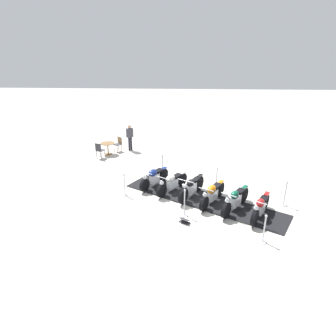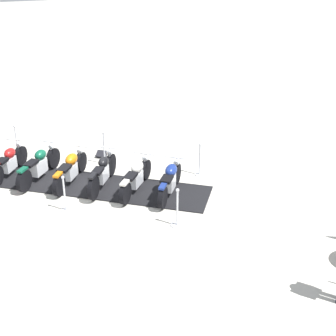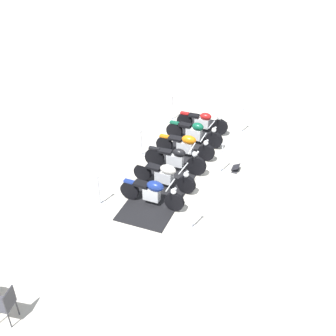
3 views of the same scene
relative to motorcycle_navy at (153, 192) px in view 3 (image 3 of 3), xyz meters
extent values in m
plane|color=beige|center=(-1.23, -2.18, -0.49)|extent=(80.00, 80.00, 0.00)
cube|color=black|center=(-1.23, -2.18, -0.47)|extent=(4.96, 7.01, 0.03)
cylinder|color=black|center=(-0.60, 0.37, -0.15)|extent=(0.58, 0.42, 0.60)
cylinder|color=black|center=(0.66, -0.41, -0.15)|extent=(0.58, 0.42, 0.60)
cube|color=silver|center=(0.03, -0.02, -0.09)|extent=(0.55, 0.46, 0.40)
ellipsoid|color=navy|center=(-0.08, 0.05, 0.25)|extent=(0.62, 0.55, 0.32)
cube|color=black|center=(0.32, -0.19, 0.20)|extent=(0.54, 0.48, 0.08)
cube|color=navy|center=(0.66, -0.41, 0.18)|extent=(0.36, 0.30, 0.06)
cylinder|color=silver|center=(-0.55, 0.33, 0.10)|extent=(0.26, 0.20, 0.52)
cylinder|color=silver|center=(-0.49, 0.30, 0.42)|extent=(0.37, 0.58, 0.04)
sphere|color=silver|center=(-0.58, 0.35, 0.22)|extent=(0.18, 0.18, 0.18)
cylinder|color=black|center=(-1.12, -0.44, -0.15)|extent=(0.57, 0.45, 0.60)
cylinder|color=black|center=(0.17, -1.33, -0.15)|extent=(0.57, 0.45, 0.60)
cube|color=silver|center=(-0.47, -0.89, -0.10)|extent=(0.61, 0.53, 0.38)
ellipsoid|color=silver|center=(-0.59, -0.80, 0.22)|extent=(0.62, 0.56, 0.31)
cube|color=black|center=(-0.17, -1.09, 0.17)|extent=(0.55, 0.50, 0.08)
cube|color=silver|center=(0.17, -1.33, 0.18)|extent=(0.37, 0.32, 0.06)
cylinder|color=silver|center=(-1.07, -0.47, 0.10)|extent=(0.23, 0.19, 0.52)
cylinder|color=silver|center=(-1.02, -0.51, 0.42)|extent=(0.41, 0.58, 0.04)
sphere|color=silver|center=(-1.11, -0.45, 0.22)|extent=(0.18, 0.18, 0.18)
cylinder|color=black|center=(-1.63, -1.39, -0.11)|extent=(0.65, 0.43, 0.68)
cylinder|color=black|center=(-0.32, -2.11, -0.11)|extent=(0.65, 0.43, 0.68)
cube|color=silver|center=(-0.98, -1.75, -0.06)|extent=(0.60, 0.46, 0.41)
ellipsoid|color=black|center=(-1.10, -1.68, 0.26)|extent=(0.53, 0.46, 0.28)
cube|color=black|center=(-0.66, -1.92, 0.22)|extent=(0.52, 0.44, 0.08)
cube|color=black|center=(-0.32, -2.11, 0.26)|extent=(0.40, 0.30, 0.06)
cylinder|color=silver|center=(-1.56, -1.43, 0.18)|extent=(0.32, 0.22, 0.58)
cylinder|color=silver|center=(-1.48, -1.48, 0.52)|extent=(0.38, 0.66, 0.04)
sphere|color=silver|center=(-1.57, -1.43, 0.32)|extent=(0.18, 0.18, 0.18)
cylinder|color=black|center=(-2.16, -2.22, -0.15)|extent=(0.60, 0.42, 0.61)
cylinder|color=black|center=(-0.79, -3.01, -0.15)|extent=(0.60, 0.42, 0.61)
cube|color=silver|center=(-1.48, -2.62, -0.09)|extent=(0.61, 0.49, 0.38)
ellipsoid|color=#D16B0F|center=(-1.60, -2.55, 0.23)|extent=(0.62, 0.54, 0.32)
cube|color=black|center=(-1.16, -2.80, 0.18)|extent=(0.57, 0.49, 0.08)
cube|color=#D16B0F|center=(-0.79, -3.01, 0.19)|extent=(0.37, 0.31, 0.06)
cylinder|color=silver|center=(-2.11, -2.26, 0.11)|extent=(0.26, 0.19, 0.53)
cylinder|color=silver|center=(-2.05, -2.29, 0.43)|extent=(0.35, 0.58, 0.04)
sphere|color=silver|center=(-2.14, -2.24, 0.23)|extent=(0.18, 0.18, 0.18)
cylinder|color=black|center=(-2.65, -3.03, -0.13)|extent=(0.60, 0.47, 0.64)
cylinder|color=black|center=(-1.31, -3.94, -0.13)|extent=(0.60, 0.47, 0.64)
cube|color=silver|center=(-1.98, -3.48, -0.07)|extent=(0.62, 0.53, 0.42)
ellipsoid|color=#0F5138|center=(-2.10, -3.40, 0.26)|extent=(0.53, 0.50, 0.30)
cube|color=black|center=(-1.68, -3.69, 0.22)|extent=(0.54, 0.48, 0.08)
cube|color=#0F5138|center=(-1.31, -3.94, 0.22)|extent=(0.38, 0.33, 0.06)
cylinder|color=silver|center=(-2.59, -3.06, 0.14)|extent=(0.25, 0.20, 0.55)
cylinder|color=silver|center=(-2.54, -3.10, 0.47)|extent=(0.39, 0.54, 0.04)
sphere|color=silver|center=(-2.62, -3.04, 0.27)|extent=(0.18, 0.18, 0.18)
cylinder|color=black|center=(-3.12, -3.99, -0.14)|extent=(0.61, 0.43, 0.63)
cylinder|color=black|center=(-1.85, -4.71, -0.14)|extent=(0.61, 0.43, 0.63)
cube|color=silver|center=(-2.48, -4.35, -0.10)|extent=(0.60, 0.49, 0.37)
ellipsoid|color=#AD1919|center=(-2.61, -4.28, 0.21)|extent=(0.54, 0.48, 0.29)
cube|color=black|center=(-2.19, -4.52, 0.17)|extent=(0.48, 0.43, 0.08)
cube|color=#AD1919|center=(-1.85, -4.71, 0.20)|extent=(0.38, 0.31, 0.06)
cylinder|color=silver|center=(-3.06, -4.03, 0.13)|extent=(0.26, 0.19, 0.54)
cylinder|color=silver|center=(-3.00, -4.06, 0.45)|extent=(0.37, 0.62, 0.04)
sphere|color=silver|center=(-3.09, -4.01, 0.25)|extent=(0.18, 0.18, 0.18)
cylinder|color=silver|center=(1.59, -0.28, -0.47)|extent=(0.34, 0.34, 0.03)
cylinder|color=silver|center=(1.59, -0.28, 0.02)|extent=(0.05, 0.05, 0.96)
sphere|color=silver|center=(1.59, -0.28, 0.54)|extent=(0.09, 0.09, 0.09)
cylinder|color=silver|center=(-2.51, -1.44, -0.47)|extent=(0.35, 0.35, 0.03)
cylinder|color=silver|center=(-2.51, -1.44, 0.05)|extent=(0.05, 0.05, 1.03)
sphere|color=silver|center=(-2.51, -1.44, 0.60)|extent=(0.09, 0.09, 0.09)
cylinder|color=silver|center=(0.06, -2.93, -0.47)|extent=(0.29, 0.29, 0.03)
cylinder|color=silver|center=(0.06, -2.93, 0.00)|extent=(0.05, 0.05, 0.93)
sphere|color=silver|center=(0.06, -2.93, 0.51)|extent=(0.09, 0.09, 0.09)
cylinder|color=silver|center=(-1.48, -5.58, -0.47)|extent=(0.29, 0.29, 0.03)
cylinder|color=silver|center=(-1.48, -5.58, 0.03)|extent=(0.05, 0.05, 0.98)
sphere|color=silver|center=(-1.48, -5.58, 0.56)|extent=(0.09, 0.09, 0.09)
cylinder|color=silver|center=(-0.97, 1.21, -0.47)|extent=(0.29, 0.29, 0.03)
cylinder|color=silver|center=(-0.97, 1.21, 0.01)|extent=(0.05, 0.05, 0.94)
sphere|color=silver|center=(-0.97, 1.21, 0.51)|extent=(0.09, 0.09, 0.09)
cylinder|color=silver|center=(-4.05, -4.09, -0.47)|extent=(0.31, 0.31, 0.03)
cylinder|color=silver|center=(-4.05, -4.09, 0.01)|extent=(0.05, 0.05, 0.94)
sphere|color=silver|center=(-4.05, -4.09, 0.52)|extent=(0.09, 0.09, 0.09)
cube|color=#333338|center=(-3.03, -1.45, -0.47)|extent=(0.38, 0.45, 0.02)
cube|color=black|center=(-3.03, -1.45, -0.34)|extent=(0.40, 0.45, 0.14)
cylinder|color=#2D2D33|center=(3.81, 3.38, -0.25)|extent=(0.03, 0.03, 0.48)
cylinder|color=#2D2D33|center=(3.61, 3.82, -0.25)|extent=(0.03, 0.03, 0.48)
cylinder|color=#2D2D33|center=(3.49, 3.51, -0.25)|extent=(0.03, 0.03, 0.48)
cube|color=#3F3F47|center=(3.71, 3.60, 0.01)|extent=(0.52, 0.52, 0.04)
cube|color=#2D2D33|center=(3.54, 3.67, 0.25)|extent=(0.17, 0.38, 0.44)
camera|label=1|loc=(-12.22, -1.36, 5.45)|focal=30.55mm
camera|label=2|loc=(12.06, -3.52, 6.49)|focal=54.16mm
camera|label=3|loc=(1.07, 10.10, 7.59)|focal=45.11mm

